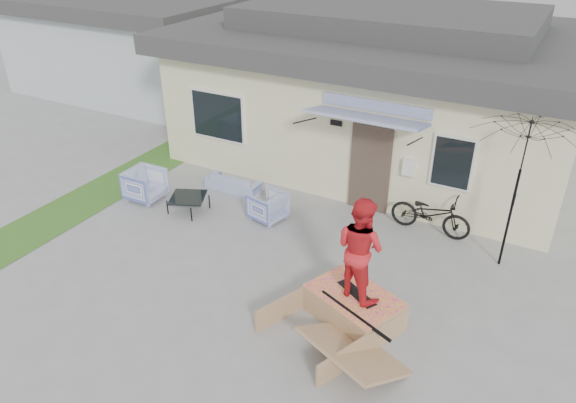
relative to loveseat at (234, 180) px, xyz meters
The scene contains 13 objects.
ground 4.44m from the loveseat, 58.26° to the right, with size 90.00×90.00×0.00m, color gray.
grass_strip 3.38m from the loveseat, 148.28° to the right, with size 1.40×8.00×0.01m, color #336323.
house 5.10m from the loveseat, 61.07° to the left, with size 10.80×8.49×4.10m.
neighbor_house 10.38m from the loveseat, 142.67° to the left, with size 8.60×7.60×3.50m.
loveseat is the anchor object (origin of this frame).
armchair_left 2.16m from the loveseat, 138.75° to the right, with size 0.83×0.77×0.85m, color #4456AA.
armchair_right 1.71m from the loveseat, 29.37° to the right, with size 0.72×0.68×0.74m, color #4456AA.
coffee_table 1.46m from the loveseat, 103.10° to the right, with size 0.78×0.78×0.38m, color black.
bicycle 4.92m from the loveseat, ahead, with size 0.62×1.77×1.13m, color black.
patio_umbrella 6.66m from the loveseat, ahead, with size 2.09×1.94×2.20m.
skate_ramp 5.48m from the loveseat, 34.26° to the right, with size 1.54×2.05×0.51m, color #A07A53, non-canonical shape.
skateboard 5.48m from the loveseat, 33.74° to the right, with size 0.84×0.21×0.05m, color black.
skater 5.60m from the loveseat, 33.74° to the right, with size 0.90×0.69×1.83m, color red.
Camera 1 is at (4.66, -6.23, 6.33)m, focal length 33.49 mm.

